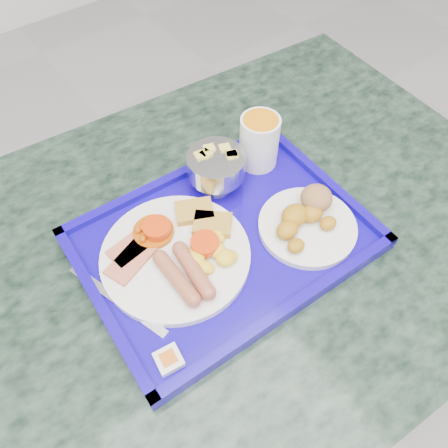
% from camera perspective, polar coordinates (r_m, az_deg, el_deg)
% --- Properties ---
extents(table, '(1.27, 0.91, 0.75)m').
position_cam_1_polar(table, '(0.92, -1.69, -9.09)').
color(table, slate).
rests_on(table, floor).
extents(tray, '(0.49, 0.37, 0.03)m').
position_cam_1_polar(tray, '(0.74, 0.00, -2.12)').
color(tray, '#110399').
rests_on(tray, table).
extents(main_plate, '(0.24, 0.24, 0.04)m').
position_cam_1_polar(main_plate, '(0.71, -5.90, -3.74)').
color(main_plate, silver).
rests_on(main_plate, tray).
extents(bread_plate, '(0.17, 0.17, 0.06)m').
position_cam_1_polar(bread_plate, '(0.75, 10.82, 0.62)').
color(bread_plate, silver).
rests_on(bread_plate, tray).
extents(fruit_bowl, '(0.10, 0.10, 0.07)m').
position_cam_1_polar(fruit_bowl, '(0.78, -1.03, 7.64)').
color(fruit_bowl, '#BBBBBD').
rests_on(fruit_bowl, tray).
extents(juice_cup, '(0.07, 0.07, 0.10)m').
position_cam_1_polar(juice_cup, '(0.82, 4.61, 10.87)').
color(juice_cup, white).
rests_on(juice_cup, tray).
extents(spoon, '(0.05, 0.16, 0.01)m').
position_cam_1_polar(spoon, '(0.72, -13.91, -5.21)').
color(spoon, '#BBBBBD').
rests_on(spoon, tray).
extents(knife, '(0.07, 0.19, 0.00)m').
position_cam_1_polar(knife, '(0.69, -13.81, -9.63)').
color(knife, '#BBBBBD').
rests_on(knife, tray).
extents(jam_packet, '(0.04, 0.04, 0.01)m').
position_cam_1_polar(jam_packet, '(0.64, -7.23, -17.17)').
color(jam_packet, silver).
rests_on(jam_packet, tray).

